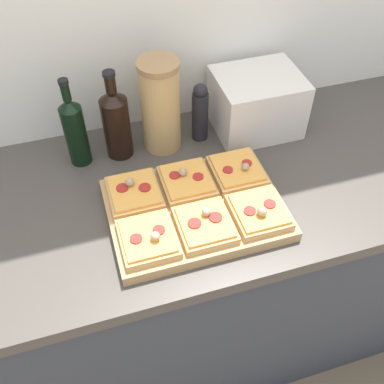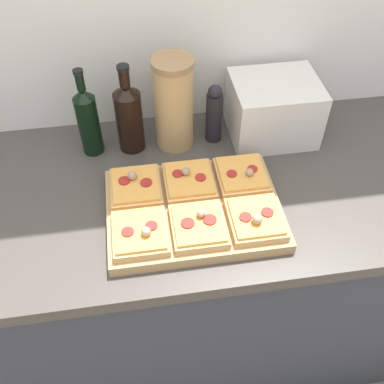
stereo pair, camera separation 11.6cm
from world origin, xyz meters
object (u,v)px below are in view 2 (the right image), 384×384
Objects in this scene: grain_jar_tall at (174,104)px; toaster_oven at (273,109)px; wine_bottle at (129,116)px; pepper_mill at (214,114)px; olive_oil_bottle at (88,120)px; cutting_board at (194,210)px.

grain_jar_tall is 1.02× the size of toaster_oven.
toaster_oven is (0.43, -0.00, -0.02)m from wine_bottle.
pepper_mill is (0.12, 0.00, -0.05)m from grain_jar_tall.
pepper_mill is at bearing 0.00° from olive_oil_bottle.
grain_jar_tall reaches higher than toaster_oven.
wine_bottle reaches higher than pepper_mill.
wine_bottle is 1.00× the size of toaster_oven.
wine_bottle is 0.43m from toaster_oven.
cutting_board is 0.42m from toaster_oven.
olive_oil_bottle reaches higher than toaster_oven.
toaster_oven is at bearing -0.09° from olive_oil_bottle.
cutting_board is 0.32m from pepper_mill.
pepper_mill is at bearing 70.15° from cutting_board.
grain_jar_tall is at bearing 0.00° from wine_bottle.
wine_bottle is 0.13m from grain_jar_tall.
wine_bottle is 1.45× the size of pepper_mill.
grain_jar_tall is at bearing 180.00° from pepper_mill.
toaster_oven is (0.54, -0.00, -0.02)m from olive_oil_bottle.
cutting_board is at bearing -64.35° from wine_bottle.
cutting_board is at bearing -48.92° from olive_oil_bottle.
pepper_mill is at bearing 0.00° from wine_bottle.
olive_oil_bottle is at bearing 180.00° from wine_bottle.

